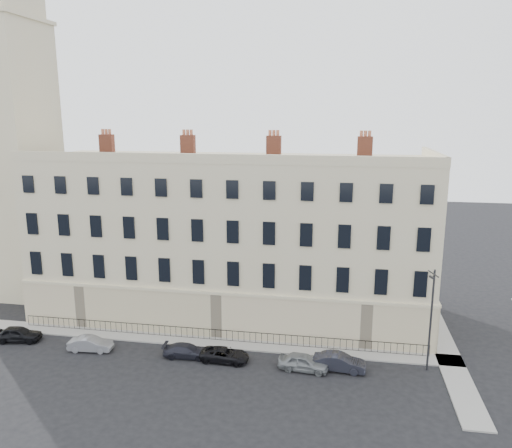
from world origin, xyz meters
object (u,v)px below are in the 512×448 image
object	(u,v)px
car_c	(186,351)
car_e	(304,362)
car_a	(18,334)
car_d	(225,355)
car_f	(339,362)
streetlamp	(431,316)
car_b	(90,344)

from	to	relation	value
car_c	car_e	distance (m)	9.34
car_a	car_d	world-z (taller)	car_a
car_c	car_f	world-z (taller)	car_f
car_f	streetlamp	size ratio (longest dim) A/B	0.50
car_c	car_f	distance (m)	11.99
car_c	car_e	world-z (taller)	car_e
car_b	car_e	bearing A→B (deg)	-96.20
car_b	car_f	xyz separation A→B (m)	(20.04, 0.25, 0.06)
streetlamp	car_b	bearing A→B (deg)	165.30
car_f	car_b	bearing A→B (deg)	94.76
car_b	car_d	bearing A→B (deg)	-94.73
car_b	streetlamp	bearing A→B (deg)	-92.74
car_b	car_c	xyz separation A→B (m)	(8.06, 0.28, -0.05)
car_b	car_d	xyz separation A→B (m)	(11.21, 0.16, -0.05)
car_f	car_c	bearing A→B (deg)	93.88
car_b	streetlamp	distance (m)	26.86
car_a	car_b	xyz separation A→B (m)	(6.91, -0.56, -0.07)
car_c	car_f	size ratio (longest dim) A/B	0.94
car_b	car_c	size ratio (longest dim) A/B	0.96
car_b	car_f	distance (m)	20.05
car_d	car_e	bearing A→B (deg)	-91.27
car_d	car_f	world-z (taller)	car_f
car_d	streetlamp	xyz separation A→B (m)	(15.35, 1.14, 3.87)
car_c	car_f	bearing A→B (deg)	-94.21
car_e	streetlamp	world-z (taller)	streetlamp
car_c	car_a	bearing A→B (deg)	84.91
car_a	streetlamp	world-z (taller)	streetlamp
car_d	car_c	bearing A→B (deg)	89.77
car_e	car_f	size ratio (longest dim) A/B	0.97
car_a	streetlamp	xyz separation A→B (m)	(33.47, 0.75, 3.75)
car_a	car_c	distance (m)	14.97
streetlamp	car_f	bearing A→B (deg)	171.66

